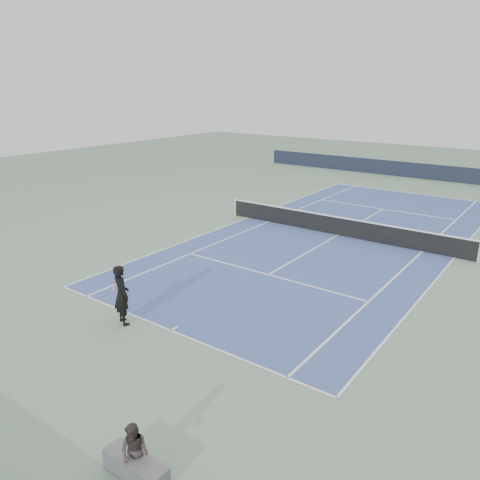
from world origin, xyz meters
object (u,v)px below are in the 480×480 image
Objects in this scene: tennis_net at (339,226)px; spectator_bench at (135,460)px; tennis_player at (122,295)px; tennis_ball at (116,328)px.

spectator_bench is (3.43, -16.33, -0.08)m from tennis_net.
tennis_player is (-1.54, -12.39, 0.47)m from tennis_net.
spectator_bench is (4.97, -3.94, -0.55)m from tennis_player.
tennis_net is 16.68m from spectator_bench.
tennis_player is 30.38× the size of tennis_ball.
tennis_ball is at bearing -96.28° from tennis_net.
tennis_net is at bearing 101.87° from spectator_bench.
tennis_player reaches higher than spectator_bench.
tennis_ball is (-1.41, -12.81, -0.47)m from tennis_net.
tennis_net is 8.81× the size of spectator_bench.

